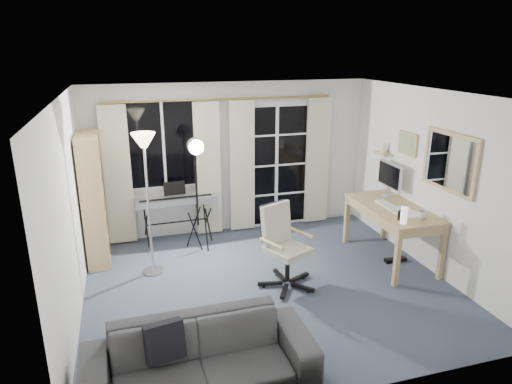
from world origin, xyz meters
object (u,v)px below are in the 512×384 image
office_chair (281,238)px  mug (422,214)px  torchiere_lamp (145,162)px  monitor (390,176)px  studio_light (196,160)px  keyboard_piano (176,201)px  bookshelf (91,203)px  desk (392,213)px  sofa (199,349)px

office_chair → mug: (1.81, -0.29, 0.24)m
office_chair → torchiere_lamp: bearing=129.9°
torchiere_lamp → monitor: bearing=-1.6°
office_chair → mug: bearing=-33.4°
torchiere_lamp → studio_light: (0.72, 0.50, -0.14)m
keyboard_piano → bookshelf: bearing=-168.0°
desk → torchiere_lamp: bearing=171.3°
studio_light → sofa: studio_light is taller
keyboard_piano → office_chair: bearing=-58.7°
desk → mug: (0.10, -0.50, 0.16)m
bookshelf → torchiere_lamp: torchiere_lamp is taller
office_chair → monitor: (1.90, 0.66, 0.48)m
bookshelf → keyboard_piano: bearing=12.9°
bookshelf → desk: bearing=-17.5°
desk → mug: size_ratio=11.46×
keyboard_piano → office_chair: (1.11, -1.66, -0.05)m
torchiere_lamp → keyboard_piano: size_ratio=1.54×
studio_light → sofa: bearing=-100.8°
office_chair → desk: 1.72m
keyboard_piano → studio_light: bearing=-59.0°
office_chair → mug: size_ratio=8.08×
torchiere_lamp → sofa: torchiere_lamp is taller
bookshelf → sofa: 3.14m
studio_light → monitor: size_ratio=3.03×
bookshelf → keyboard_piano: 1.24m
desk → mug: bearing=-77.9°
torchiere_lamp → sofa: size_ratio=0.94×
bookshelf → desk: bookshelf is taller
bookshelf → keyboard_piano: size_ratio=1.46×
monitor → sofa: (-3.21, -2.24, -0.70)m
keyboard_piano → sofa: bearing=-95.9°
studio_light → office_chair: size_ratio=1.65×
bookshelf → mug: size_ratio=13.85×
keyboard_piano → sofa: 3.26m
monitor → mug: (-0.10, -0.95, -0.24)m
studio_light → office_chair: bearing=-57.7°
keyboard_piano → office_chair: office_chair is taller
torchiere_lamp → monitor: 3.49m
office_chair → sofa: 2.06m
studio_light → mug: studio_light is taller
keyboard_piano → studio_light: size_ratio=0.71×
bookshelf → office_chair: bearing=-32.1°
bookshelf → office_chair: bookshelf is taller
torchiere_lamp → mug: size_ratio=14.57×
bookshelf → office_chair: 2.68m
mug → bookshelf: bearing=158.0°
keyboard_piano → monitor: size_ratio=2.15×
bookshelf → torchiere_lamp: 1.17m
keyboard_piano → desk: bearing=-29.7°
torchiere_lamp → mug: torchiere_lamp is taller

